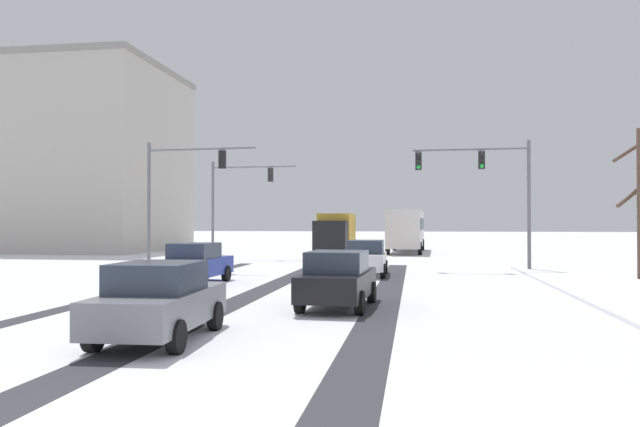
{
  "coord_description": "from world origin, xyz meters",
  "views": [
    {
      "loc": [
        3.9,
        -5.85,
        2.45
      ],
      "look_at": [
        0.0,
        19.3,
        2.8
      ],
      "focal_mm": 34.27,
      "sensor_mm": 36.0,
      "label": 1
    }
  ],
  "objects_px": {
    "traffic_signal_far_left": "(235,192)",
    "car_black_third": "(338,279)",
    "car_blue_second": "(195,263)",
    "bus_oncoming": "(406,228)",
    "traffic_signal_near_left": "(177,183)",
    "box_truck_delivery": "(336,234)",
    "office_building_far_left_block": "(50,160)",
    "car_white_lead": "(366,258)",
    "traffic_signal_near_right": "(488,178)",
    "car_grey_fourth": "(159,301)"
  },
  "relations": [
    {
      "from": "traffic_signal_far_left",
      "to": "car_black_third",
      "type": "distance_m",
      "value": 24.33
    },
    {
      "from": "car_blue_second",
      "to": "bus_oncoming",
      "type": "relative_size",
      "value": 0.38
    },
    {
      "from": "traffic_signal_near_left",
      "to": "box_truck_delivery",
      "type": "bearing_deg",
      "value": 62.86
    },
    {
      "from": "traffic_signal_far_left",
      "to": "office_building_far_left_block",
      "type": "bearing_deg",
      "value": 153.97
    },
    {
      "from": "car_blue_second",
      "to": "office_building_far_left_block",
      "type": "height_order",
      "value": "office_building_far_left_block"
    },
    {
      "from": "car_white_lead",
      "to": "bus_oncoming",
      "type": "relative_size",
      "value": 0.37
    },
    {
      "from": "traffic_signal_near_right",
      "to": "car_blue_second",
      "type": "relative_size",
      "value": 1.56
    },
    {
      "from": "traffic_signal_near_left",
      "to": "box_truck_delivery",
      "type": "distance_m",
      "value": 14.4
    },
    {
      "from": "traffic_signal_near_left",
      "to": "car_white_lead",
      "type": "bearing_deg",
      "value": -9.24
    },
    {
      "from": "car_black_third",
      "to": "office_building_far_left_block",
      "type": "height_order",
      "value": "office_building_far_left_block"
    },
    {
      "from": "car_white_lead",
      "to": "car_grey_fourth",
      "type": "distance_m",
      "value": 16.06
    },
    {
      "from": "car_white_lead",
      "to": "car_grey_fourth",
      "type": "relative_size",
      "value": 0.99
    },
    {
      "from": "car_grey_fourth",
      "to": "box_truck_delivery",
      "type": "height_order",
      "value": "box_truck_delivery"
    },
    {
      "from": "office_building_far_left_block",
      "to": "car_grey_fourth",
      "type": "bearing_deg",
      "value": -54.63
    },
    {
      "from": "car_grey_fourth",
      "to": "car_black_third",
      "type": "bearing_deg",
      "value": 60.07
    },
    {
      "from": "car_black_third",
      "to": "car_blue_second",
      "type": "bearing_deg",
      "value": 137.96
    },
    {
      "from": "traffic_signal_near_left",
      "to": "bus_oncoming",
      "type": "bearing_deg",
      "value": 61.18
    },
    {
      "from": "traffic_signal_near_left",
      "to": "box_truck_delivery",
      "type": "xyz_separation_m",
      "value": [
        6.45,
        12.58,
        -2.78
      ]
    },
    {
      "from": "car_black_third",
      "to": "car_grey_fourth",
      "type": "xyz_separation_m",
      "value": [
        -3.06,
        -5.31,
        0.0
      ]
    },
    {
      "from": "car_grey_fourth",
      "to": "office_building_far_left_block",
      "type": "relative_size",
      "value": 0.2
    },
    {
      "from": "traffic_signal_near_left",
      "to": "car_grey_fourth",
      "type": "relative_size",
      "value": 1.56
    },
    {
      "from": "traffic_signal_far_left",
      "to": "bus_oncoming",
      "type": "xyz_separation_m",
      "value": [
        11.17,
        10.34,
        -2.42
      ]
    },
    {
      "from": "box_truck_delivery",
      "to": "bus_oncoming",
      "type": "bearing_deg",
      "value": 58.57
    },
    {
      "from": "car_blue_second",
      "to": "car_black_third",
      "type": "height_order",
      "value": "same"
    },
    {
      "from": "traffic_signal_near_right",
      "to": "traffic_signal_far_left",
      "type": "height_order",
      "value": "same"
    },
    {
      "from": "traffic_signal_far_left",
      "to": "car_black_third",
      "type": "bearing_deg",
      "value": -66.34
    },
    {
      "from": "traffic_signal_near_right",
      "to": "bus_oncoming",
      "type": "bearing_deg",
      "value": 103.22
    },
    {
      "from": "traffic_signal_near_left",
      "to": "car_grey_fourth",
      "type": "xyz_separation_m",
      "value": [
        6.62,
        -17.34,
        -3.6
      ]
    },
    {
      "from": "car_blue_second",
      "to": "traffic_signal_near_left",
      "type": "bearing_deg",
      "value": 117.71
    },
    {
      "from": "car_blue_second",
      "to": "bus_oncoming",
      "type": "xyz_separation_m",
      "value": [
        7.91,
        26.61,
        1.18
      ]
    },
    {
      "from": "car_black_third",
      "to": "box_truck_delivery",
      "type": "height_order",
      "value": "box_truck_delivery"
    },
    {
      "from": "car_grey_fourth",
      "to": "office_building_far_left_block",
      "type": "distance_m",
      "value": 45.84
    },
    {
      "from": "traffic_signal_far_left",
      "to": "car_blue_second",
      "type": "height_order",
      "value": "traffic_signal_far_left"
    },
    {
      "from": "office_building_far_left_block",
      "to": "box_truck_delivery",
      "type": "bearing_deg",
      "value": -15.09
    },
    {
      "from": "traffic_signal_near_right",
      "to": "car_black_third",
      "type": "xyz_separation_m",
      "value": [
        -5.8,
        -14.15,
        -3.82
      ]
    },
    {
      "from": "car_black_third",
      "to": "bus_oncoming",
      "type": "height_order",
      "value": "bus_oncoming"
    },
    {
      "from": "traffic_signal_near_right",
      "to": "car_grey_fourth",
      "type": "distance_m",
      "value": 21.72
    },
    {
      "from": "traffic_signal_near_left",
      "to": "car_black_third",
      "type": "distance_m",
      "value": 15.85
    },
    {
      "from": "traffic_signal_far_left",
      "to": "car_blue_second",
      "type": "xyz_separation_m",
      "value": [
        3.26,
        -16.28,
        -3.6
      ]
    },
    {
      "from": "car_blue_second",
      "to": "office_building_far_left_block",
      "type": "xyz_separation_m",
      "value": [
        -22.89,
        25.86,
        7.02
      ]
    },
    {
      "from": "car_black_third",
      "to": "office_building_far_left_block",
      "type": "xyz_separation_m",
      "value": [
        -29.28,
        31.62,
        7.02
      ]
    },
    {
      "from": "traffic_signal_far_left",
      "to": "traffic_signal_near_left",
      "type": "relative_size",
      "value": 1.0
    },
    {
      "from": "bus_oncoming",
      "to": "office_building_far_left_block",
      "type": "height_order",
      "value": "office_building_far_left_block"
    },
    {
      "from": "car_grey_fourth",
      "to": "traffic_signal_near_left",
      "type": "bearing_deg",
      "value": 110.9
    },
    {
      "from": "traffic_signal_near_left",
      "to": "office_building_far_left_block",
      "type": "xyz_separation_m",
      "value": [
        -19.6,
        19.6,
        3.43
      ]
    },
    {
      "from": "traffic_signal_near_right",
      "to": "car_black_third",
      "type": "height_order",
      "value": "traffic_signal_near_right"
    },
    {
      "from": "car_black_third",
      "to": "bus_oncoming",
      "type": "xyz_separation_m",
      "value": [
        1.52,
        32.37,
        1.18
      ]
    },
    {
      "from": "car_blue_second",
      "to": "bus_oncoming",
      "type": "distance_m",
      "value": 27.79
    },
    {
      "from": "box_truck_delivery",
      "to": "car_grey_fourth",
      "type": "bearing_deg",
      "value": -89.67
    },
    {
      "from": "car_blue_second",
      "to": "car_black_third",
      "type": "bearing_deg",
      "value": -42.04
    }
  ]
}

